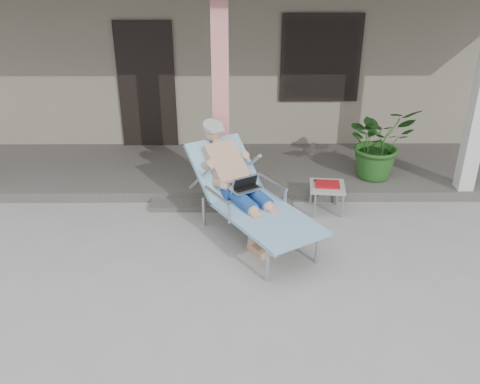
{
  "coord_description": "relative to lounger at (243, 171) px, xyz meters",
  "views": [
    {
      "loc": [
        0.21,
        -4.49,
        3.33
      ],
      "look_at": [
        0.25,
        0.6,
        0.85
      ],
      "focal_mm": 38.0,
      "sensor_mm": 36.0,
      "label": 1
    }
  ],
  "objects": [
    {
      "name": "ground",
      "position": [
        -0.29,
        -1.18,
        -0.85
      ],
      "size": [
        60.0,
        60.0,
        0.0
      ],
      "primitive_type": "plane",
      "color": "#9E9E99",
      "rests_on": "ground"
    },
    {
      "name": "house",
      "position": [
        -0.29,
        5.32,
        0.81
      ],
      "size": [
        10.4,
        5.4,
        3.3
      ],
      "color": "gray",
      "rests_on": "ground"
    },
    {
      "name": "porch_deck",
      "position": [
        -0.29,
        1.82,
        -0.78
      ],
      "size": [
        10.0,
        2.0,
        0.15
      ],
      "primitive_type": "cube",
      "color": "#605B56",
      "rests_on": "ground"
    },
    {
      "name": "porch_step",
      "position": [
        -0.29,
        0.67,
        -0.81
      ],
      "size": [
        2.0,
        0.3,
        0.07
      ],
      "primitive_type": "cube",
      "color": "#605B56",
      "rests_on": "ground"
    },
    {
      "name": "lounger",
      "position": [
        0.0,
        0.0,
        0.0
      ],
      "size": [
        1.75,
        2.16,
        1.38
      ],
      "rotation": [
        0.0,
        0.0,
        0.55
      ],
      "color": "#B7B7BC",
      "rests_on": "ground"
    },
    {
      "name": "side_table",
      "position": [
        1.15,
        0.57,
        -0.5
      ],
      "size": [
        0.52,
        0.52,
        0.42
      ],
      "rotation": [
        0.0,
        0.0,
        -0.11
      ],
      "color": "#A1A19C",
      "rests_on": "ground"
    },
    {
      "name": "potted_palm",
      "position": [
        2.03,
        1.41,
        -0.15
      ],
      "size": [
        1.22,
        1.13,
        1.11
      ],
      "primitive_type": "imported",
      "rotation": [
        0.0,
        0.0,
        0.32
      ],
      "color": "#26591E",
      "rests_on": "porch_deck"
    }
  ]
}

